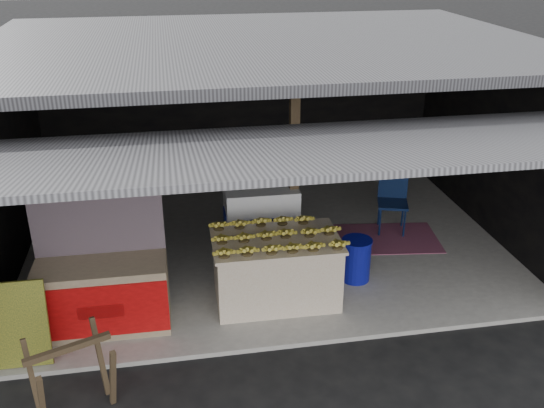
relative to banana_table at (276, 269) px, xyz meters
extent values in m
plane|color=black|center=(0.11, -0.94, -0.49)|extent=(80.00, 80.00, 0.00)
cube|color=gray|center=(0.11, 1.56, -0.46)|extent=(7.00, 5.00, 0.06)
cube|color=black|center=(0.11, 4.06, 1.02)|extent=(7.00, 0.15, 2.90)
cube|color=black|center=(-3.39, 1.56, 1.02)|extent=(0.15, 5.00, 2.90)
cube|color=black|center=(3.61, 1.56, 1.02)|extent=(0.15, 5.00, 2.90)
cube|color=#232326|center=(0.11, 1.56, 2.47)|extent=(7.20, 5.20, 0.12)
cube|color=#232326|center=(0.11, -1.89, 2.24)|extent=(7.40, 2.47, 0.48)
cube|color=#463723|center=(0.41, 0.96, 1.00)|extent=(0.12, 0.12, 2.85)
cube|color=silver|center=(0.00, 0.00, -0.02)|extent=(1.50, 0.91, 0.81)
cube|color=silver|center=(0.00, 0.00, 0.40)|extent=(1.56, 0.97, 0.04)
cube|color=white|center=(-0.01, 1.08, 0.12)|extent=(0.99, 0.67, 1.09)
cube|color=navy|center=(-0.01, 0.74, 0.17)|extent=(0.77, 0.03, 0.33)
cube|color=#B21414|center=(-0.01, 0.74, -0.21)|extent=(0.49, 0.02, 0.11)
cube|color=#998466|center=(-2.06, -0.21, -0.01)|extent=(1.48, 0.66, 0.83)
cube|color=red|center=(-2.06, -0.54, -0.01)|extent=(1.48, 0.04, 0.65)
cube|color=white|center=(-2.06, -0.55, -0.01)|extent=(0.50, 0.02, 0.17)
cube|color=navy|center=(-2.06, 0.07, 0.75)|extent=(1.48, 0.07, 0.69)
cube|color=black|center=(-2.90, -0.73, 0.05)|extent=(0.64, 0.22, 0.95)
cube|color=#463723|center=(-2.48, -1.84, -0.08)|extent=(0.16, 0.30, 0.79)
cube|color=#463723|center=(-1.88, -1.60, -0.08)|extent=(0.16, 0.30, 0.79)
cube|color=#463723|center=(-2.63, -1.48, -0.08)|extent=(0.16, 0.30, 0.79)
cube|color=#463723|center=(-2.02, -1.23, -0.08)|extent=(0.16, 0.30, 0.79)
cube|color=#463723|center=(-2.25, -1.54, 0.28)|extent=(0.77, 0.36, 0.06)
cylinder|color=navy|center=(1.13, 0.29, -0.15)|extent=(0.38, 0.38, 0.56)
cylinder|color=#0B193C|center=(1.86, 1.43, -0.20)|extent=(0.03, 0.03, 0.46)
cylinder|color=#0B193C|center=(2.21, 1.32, -0.20)|extent=(0.03, 0.03, 0.46)
cylinder|color=#0B193C|center=(1.97, 1.77, -0.20)|extent=(0.03, 0.03, 0.46)
cylinder|color=#0B193C|center=(2.31, 1.67, -0.20)|extent=(0.03, 0.03, 0.46)
cube|color=#0B193C|center=(2.09, 1.55, 0.04)|extent=(0.55, 0.55, 0.04)
cube|color=#0B193C|center=(2.14, 1.74, 0.27)|extent=(0.44, 0.17, 0.47)
cube|color=maroon|center=(1.95, 1.31, -0.42)|extent=(1.62, 1.18, 0.01)
cube|color=black|center=(-0.69, 3.96, 1.42)|extent=(0.32, 0.03, 0.42)
cube|color=#4C4C59|center=(-0.69, 3.94, 1.42)|extent=(0.26, 0.02, 0.34)
cube|color=black|center=(-0.09, 3.96, 1.44)|extent=(0.32, 0.03, 0.42)
cube|color=#4C4C59|center=(-0.09, 3.94, 1.44)|extent=(0.26, 0.02, 0.34)
cube|color=black|center=(0.61, 3.96, 1.46)|extent=(0.32, 0.03, 0.42)
cube|color=#4C4C59|center=(0.61, 3.94, 1.46)|extent=(0.26, 0.02, 0.34)
camera|label=1|loc=(-1.18, -6.36, 3.82)|focal=40.00mm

